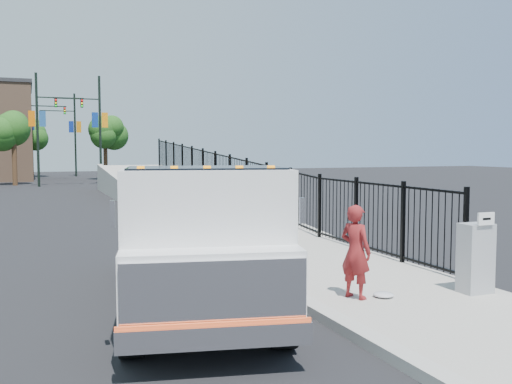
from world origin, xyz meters
name	(u,v)px	position (x,y,z in m)	size (l,w,h in m)	color
ground	(258,281)	(0.00, 0.00, 0.00)	(120.00, 120.00, 0.00)	black
sidewalk	(394,292)	(1.93, -2.00, 0.06)	(3.55, 12.00, 0.12)	#9E998E
curb	(301,301)	(0.00, -2.00, 0.08)	(0.30, 12.00, 0.16)	#ADAAA3
ramp	(175,205)	(2.12, 16.00, 0.00)	(3.95, 24.00, 1.70)	#9E998E
iron_fence	(230,191)	(3.55, 12.00, 0.90)	(0.10, 28.00, 1.80)	black
truck	(197,224)	(-1.60, -1.13, 1.39)	(3.78, 7.55, 2.48)	black
worker	(356,252)	(0.90, -2.29, 0.93)	(0.59, 0.39, 1.62)	maroon
utility_cabinet	(476,258)	(3.10, -2.77, 0.75)	(0.55, 0.40, 1.25)	gray
arrow_sign	(486,219)	(3.10, -2.99, 1.48)	(0.35, 0.04, 0.22)	white
debris	(384,295)	(1.39, -2.44, 0.17)	(0.36, 0.36, 0.09)	silver
light_pole_0	(42,125)	(-3.39, 32.43, 4.36)	(3.77, 0.22, 8.00)	black
light_pole_1	(96,126)	(0.32, 32.74, 4.36)	(3.78, 0.22, 8.00)	black
light_pole_2	(31,129)	(-4.08, 41.24, 4.36)	(3.77, 0.22, 8.00)	black
light_pole_3	(72,131)	(-0.38, 47.42, 4.36)	(3.78, 0.22, 8.00)	black
tree_0	(14,131)	(-5.29, 34.55, 3.95)	(2.61, 2.61, 5.30)	#382314
tree_1	(105,134)	(1.89, 40.30, 3.92)	(2.34, 2.34, 5.17)	#382314
tree_2	(31,135)	(-4.09, 47.42, 3.95)	(2.75, 2.75, 5.37)	#382314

